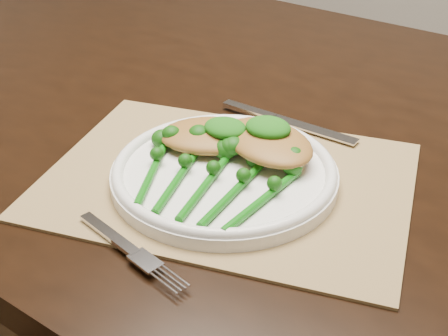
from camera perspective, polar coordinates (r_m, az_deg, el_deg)
The scene contains 10 objects.
dining_table at distance 1.11m, azimuth 1.46°, elevation -11.72°, with size 1.69×1.07×0.75m.
placemat at distance 0.72m, azimuth 0.33°, elevation -1.09°, with size 0.41×0.30×0.00m, color #94784B.
dinner_plate at distance 0.71m, azimuth 0.04°, elevation -0.38°, with size 0.26×0.26×0.02m.
knife at distance 0.84m, azimuth 4.66°, elevation 4.59°, with size 0.20×0.04×0.01m.
fork at distance 0.61m, azimuth -7.96°, elevation -7.88°, with size 0.16×0.06×0.00m.
chicken_fillet_left at distance 0.75m, azimuth -1.12°, elevation 3.00°, with size 0.13×0.09×0.03m, color #9E6C2D.
chicken_fillet_right at distance 0.72m, azimuth 4.06°, elevation 2.42°, with size 0.13×0.09×0.03m, color #9E6C2D.
pesto_dollop_left at distance 0.73m, azimuth 0.12°, elevation 3.68°, with size 0.05×0.04×0.02m, color #0E4B0A.
pesto_dollop_right at distance 0.72m, azimuth 4.06°, elevation 3.71°, with size 0.05×0.05×0.02m, color #0E4B0A.
broccolini_bundle at distance 0.67m, azimuth -1.66°, elevation -1.51°, with size 0.17×0.18×0.04m.
Camera 1 is at (0.42, -0.84, 1.14)m, focal length 50.00 mm.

